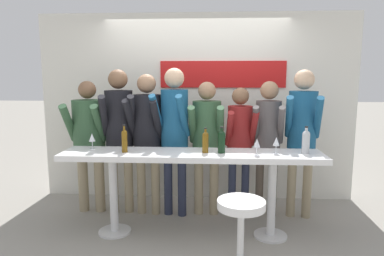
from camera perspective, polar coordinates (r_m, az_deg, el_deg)
The scene contains 19 objects.
ground_plane at distance 3.96m, azimuth -0.07°, elevation -17.29°, with size 40.00×40.00×0.00m, color gray.
back_wall at distance 4.83m, azimuth 0.85°, elevation 3.47°, with size 4.38×0.12×2.58m.
tasting_table at distance 3.69m, azimuth -0.07°, elevation -6.21°, with size 2.78×0.51×0.93m.
bar_stool at distance 3.08m, azimuth 8.13°, elevation -15.84°, with size 0.43×0.43×0.69m.
person_far_left at distance 4.48m, azimuth -16.82°, elevation -0.75°, with size 0.47×0.55×1.67m.
person_left at distance 4.32m, azimuth -12.02°, elevation 0.54°, with size 0.47×0.60×1.81m.
person_center_left at distance 4.23m, azimuth -7.49°, elevation -0.03°, with size 0.44×0.56×1.76m.
person_center at distance 4.15m, azimuth -2.96°, elevation 0.60°, with size 0.46×0.60×1.83m.
person_center_right at distance 4.20m, azimuth 2.46°, elevation -0.95°, with size 0.43×0.53×1.67m.
person_right at distance 4.24m, azimuth 7.96°, elevation -1.38°, with size 0.38×0.49×1.60m.
person_far_right at distance 4.25m, azimuth 12.55°, elevation -0.75°, with size 0.41×0.54×1.67m.
person_rightmost at distance 4.29m, azimuth 17.88°, elevation 0.26°, with size 0.47×0.60×1.81m.
wine_bottle_0 at distance 3.77m, azimuth 18.45°, elevation -2.02°, with size 0.08×0.08×0.29m.
wine_bottle_1 at distance 3.61m, azimuth 2.25°, elevation -2.21°, with size 0.07×0.07×0.27m.
wine_bottle_2 at distance 3.61m, azimuth 4.96°, elevation -2.11°, with size 0.08×0.08×0.28m.
wine_bottle_3 at distance 3.70m, azimuth -11.20°, elevation -1.95°, with size 0.06×0.06×0.30m.
wine_glass_0 at distance 3.66m, azimuth 13.87°, elevation -2.27°, with size 0.07×0.07×0.18m.
wine_glass_1 at distance 3.54m, azimuth 10.77°, elevation -2.55°, with size 0.07×0.07×0.18m.
wine_glass_2 at distance 3.95m, azimuth -16.32°, elevation -1.59°, with size 0.07×0.07×0.18m.
Camera 1 is at (0.21, -3.56, 1.73)m, focal length 32.00 mm.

